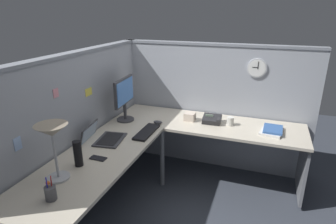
{
  "coord_description": "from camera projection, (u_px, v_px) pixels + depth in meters",
  "views": [
    {
      "loc": [
        -2.51,
        -0.87,
        1.95
      ],
      "look_at": [
        0.17,
        0.09,
        0.92
      ],
      "focal_mm": 30.32,
      "sensor_mm": 36.0,
      "label": 1
    }
  ],
  "objects": [
    {
      "name": "ground_plane",
      "position": [
        171.0,
        195.0,
        3.17
      ],
      "size": [
        6.8,
        6.8,
        0.0
      ],
      "primitive_type": "plane",
      "color": "#383D47"
    },
    {
      "name": "cubicle_wall_back",
      "position": [
        77.0,
        132.0,
        2.85
      ],
      "size": [
        2.57,
        0.12,
        1.58
      ],
      "color": "#999EA8",
      "rests_on": "ground"
    },
    {
      "name": "cubicle_wall_right",
      "position": [
        213.0,
        107.0,
        3.58
      ],
      "size": [
        0.12,
        2.37,
        1.58
      ],
      "color": "#999EA8",
      "rests_on": "ground"
    },
    {
      "name": "desk",
      "position": [
        171.0,
        151.0,
        2.81
      ],
      "size": [
        2.35,
        2.15,
        0.73
      ],
      "color": "beige",
      "rests_on": "ground"
    },
    {
      "name": "monitor",
      "position": [
        124.0,
        96.0,
        3.21
      ],
      "size": [
        0.46,
        0.2,
        0.5
      ],
      "color": "#38383D",
      "rests_on": "desk"
    },
    {
      "name": "laptop",
      "position": [
        101.0,
        137.0,
        2.81
      ],
      "size": [
        0.39,
        0.43,
        0.22
      ],
      "color": "#38383D",
      "rests_on": "desk"
    },
    {
      "name": "keyboard",
      "position": [
        147.0,
        132.0,
        2.97
      ],
      "size": [
        0.43,
        0.14,
        0.02
      ],
      "primitive_type": "cube",
      "rotation": [
        0.0,
        0.0,
        0.01
      ],
      "color": "black",
      "rests_on": "desk"
    },
    {
      "name": "computer_mouse",
      "position": [
        158.0,
        122.0,
        3.21
      ],
      "size": [
        0.06,
        0.1,
        0.03
      ],
      "primitive_type": "ellipsoid",
      "color": "#38383D",
      "rests_on": "desk"
    },
    {
      "name": "desk_lamp_dome",
      "position": [
        52.0,
        135.0,
        2.05
      ],
      "size": [
        0.24,
        0.24,
        0.44
      ],
      "color": "#B7BABF",
      "rests_on": "desk"
    },
    {
      "name": "pen_cup",
      "position": [
        51.0,
        193.0,
        1.92
      ],
      "size": [
        0.08,
        0.08,
        0.18
      ],
      "color": "#4C4C51",
      "rests_on": "desk"
    },
    {
      "name": "cell_phone",
      "position": [
        98.0,
        158.0,
        2.46
      ],
      "size": [
        0.07,
        0.14,
        0.01
      ],
      "primitive_type": "cube",
      "rotation": [
        0.0,
        0.0,
        -0.01
      ],
      "color": "black",
      "rests_on": "desk"
    },
    {
      "name": "thermos_flask",
      "position": [
        78.0,
        154.0,
        2.32
      ],
      "size": [
        0.07,
        0.07,
        0.22
      ],
      "primitive_type": "cylinder",
      "color": "black",
      "rests_on": "desk"
    },
    {
      "name": "office_phone",
      "position": [
        212.0,
        120.0,
        3.23
      ],
      "size": [
        0.2,
        0.21,
        0.11
      ],
      "color": "#232326",
      "rests_on": "desk"
    },
    {
      "name": "book_stack",
      "position": [
        272.0,
        130.0,
        2.98
      ],
      "size": [
        0.31,
        0.26,
        0.04
      ],
      "color": "silver",
      "rests_on": "desk"
    },
    {
      "name": "coffee_mug",
      "position": [
        230.0,
        121.0,
        3.16
      ],
      "size": [
        0.08,
        0.08,
        0.1
      ],
      "primitive_type": "cylinder",
      "color": "silver",
      "rests_on": "desk"
    },
    {
      "name": "tissue_box",
      "position": [
        190.0,
        117.0,
        3.3
      ],
      "size": [
        0.12,
        0.12,
        0.09
      ],
      "primitive_type": "cube",
      "color": "beige",
      "rests_on": "desk"
    },
    {
      "name": "wall_clock",
      "position": [
        257.0,
        68.0,
        3.2
      ],
      "size": [
        0.04,
        0.22,
        0.22
      ],
      "color": "#B7BABF"
    },
    {
      "name": "pinned_note_leftmost",
      "position": [
        18.0,
        144.0,
        2.09
      ],
      "size": [
        0.07,
        0.0,
        0.1
      ],
      "primitive_type": "cube",
      "color": "#99B7E5"
    },
    {
      "name": "pinned_note_middle",
      "position": [
        89.0,
        92.0,
        2.86
      ],
      "size": [
        0.11,
        0.0,
        0.08
      ],
      "primitive_type": "cube",
      "color": "#EAD84C"
    },
    {
      "name": "pinned_note_rightmost",
      "position": [
        56.0,
        93.0,
        2.41
      ],
      "size": [
        0.06,
        0.0,
        0.08
      ],
      "primitive_type": "cube",
      "color": "pink"
    }
  ]
}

